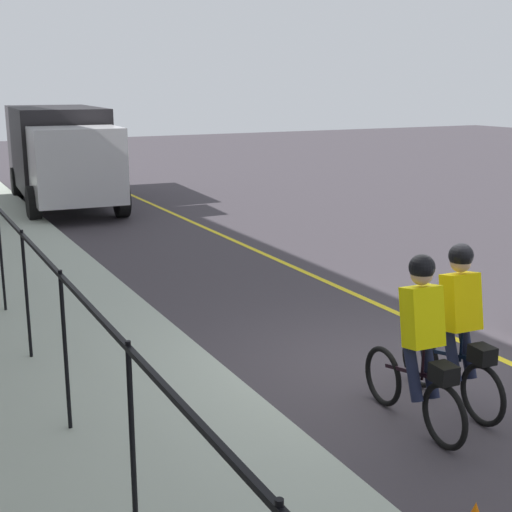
% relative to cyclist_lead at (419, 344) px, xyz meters
% --- Properties ---
extents(ground_plane, '(80.00, 80.00, 0.00)m').
position_rel_cyclist_lead_xyz_m(ground_plane, '(1.37, -0.59, -0.91)').
color(ground_plane, '#3B353B').
extents(lane_line_centre, '(36.00, 0.12, 0.01)m').
position_rel_cyclist_lead_xyz_m(lane_line_centre, '(1.37, -2.19, -0.91)').
color(lane_line_centre, yellow).
rests_on(lane_line_centre, ground).
extents(sidewalk, '(40.00, 3.20, 0.15)m').
position_rel_cyclist_lead_xyz_m(sidewalk, '(1.37, 2.81, -0.84)').
color(sidewalk, '#A1AB9C').
rests_on(sidewalk, ground).
extents(iron_fence, '(18.98, 0.04, 1.60)m').
position_rel_cyclist_lead_xyz_m(iron_fence, '(2.37, 3.21, 0.45)').
color(iron_fence, black).
rests_on(iron_fence, sidewalk).
extents(cyclist_lead, '(1.71, 0.38, 1.83)m').
position_rel_cyclist_lead_xyz_m(cyclist_lead, '(0.00, 0.00, 0.00)').
color(cyclist_lead, black).
rests_on(cyclist_lead, ground).
extents(cyclist_follow, '(1.71, 0.38, 1.83)m').
position_rel_cyclist_lead_xyz_m(cyclist_follow, '(0.20, -0.68, 0.00)').
color(cyclist_follow, black).
rests_on(cyclist_follow, ground).
extents(box_truck_background, '(6.85, 2.88, 2.78)m').
position_rel_cyclist_lead_xyz_m(box_truck_background, '(15.52, 0.14, 0.64)').
color(box_truck_background, black).
rests_on(box_truck_background, ground).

